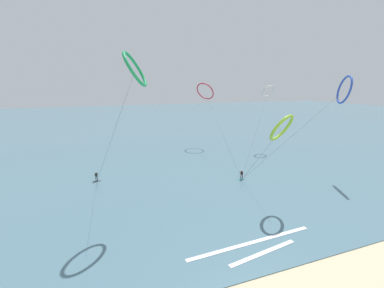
# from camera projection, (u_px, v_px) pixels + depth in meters

# --- Properties ---
(sea_water) EXTENTS (400.00, 200.00, 0.08)m
(sea_water) POSITION_uv_depth(u_px,v_px,m) (126.00, 122.00, 113.28)
(sea_water) COLOR slate
(sea_water) RESTS_ON ground
(surfer_charcoal) EXTENTS (1.40, 0.71, 1.70)m
(surfer_charcoal) POSITION_uv_depth(u_px,v_px,m) (97.00, 177.00, 43.80)
(surfer_charcoal) COLOR black
(surfer_charcoal) RESTS_ON ground
(surfer_teal) EXTENTS (1.40, 0.59, 1.70)m
(surfer_teal) POSITION_uv_depth(u_px,v_px,m) (242.00, 175.00, 44.68)
(surfer_teal) COLOR teal
(surfer_teal) RESTS_ON ground
(kite_emerald) EXTENTS (7.48, 16.28, 20.00)m
(kite_emerald) POSITION_uv_depth(u_px,v_px,m) (135.00, 69.00, 29.26)
(kite_emerald) COLOR #199351
(kite_emerald) RESTS_ON ground
(kite_cobalt) EXTENTS (18.85, 6.18, 17.84)m
(kite_cobalt) POSITION_uv_depth(u_px,v_px,m) (344.00, 90.00, 43.76)
(kite_cobalt) COLOR #2647B7
(kite_cobalt) RESTS_ON ground
(kite_crimson) EXTENTS (7.28, 30.44, 16.78)m
(kite_crimson) POSITION_uv_depth(u_px,v_px,m) (205.00, 91.00, 68.26)
(kite_crimson) COLOR red
(kite_crimson) RESTS_ON ground
(kite_lime) EXTENTS (4.88, 11.99, 12.68)m
(kite_lime) POSITION_uv_depth(u_px,v_px,m) (282.00, 128.00, 33.18)
(kite_lime) COLOR #8CC62D
(kite_lime) RESTS_ON ground
(kite_ivory) EXTENTS (19.24, 19.06, 16.15)m
(kite_ivory) POSITION_uv_depth(u_px,v_px,m) (268.00, 91.00, 63.65)
(kite_ivory) COLOR silver
(kite_ivory) RESTS_ON ground
(wave_crest_mid) EXTENTS (8.22, 1.71, 0.12)m
(wave_crest_mid) POSITION_uv_depth(u_px,v_px,m) (263.00, 253.00, 25.21)
(wave_crest_mid) COLOR white
(wave_crest_mid) RESTS_ON ground
(wave_crest_far) EXTENTS (14.92, 1.18, 0.12)m
(wave_crest_far) POSITION_uv_depth(u_px,v_px,m) (252.00, 243.00, 26.84)
(wave_crest_far) COLOR white
(wave_crest_far) RESTS_ON ground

